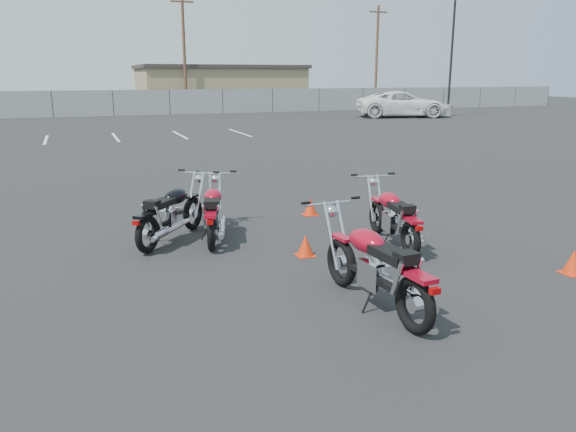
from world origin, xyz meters
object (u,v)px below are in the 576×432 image
object	(u,v)px
motorcycle_front_red	(214,212)
white_van	(403,97)
motorcycle_second_black	(171,213)
motorcycle_third_red	(376,267)
motorcycle_rear_red	(394,217)

from	to	relation	value
motorcycle_front_red	white_van	distance (m)	31.30
motorcycle_second_black	motorcycle_third_red	size ratio (longest dim) A/B	0.82
motorcycle_front_red	motorcycle_third_red	xyz separation A→B (m)	(1.14, -3.66, 0.05)
motorcycle_second_black	motorcycle_third_red	xyz separation A→B (m)	(1.85, -3.79, 0.03)
motorcycle_rear_red	motorcycle_front_red	bearing A→B (deg)	151.99
motorcycle_third_red	white_van	distance (m)	33.63
motorcycle_second_black	motorcycle_third_red	bearing A→B (deg)	-64.00
motorcycle_front_red	motorcycle_third_red	bearing A→B (deg)	-72.66
motorcycle_rear_red	white_van	size ratio (longest dim) A/B	0.30
motorcycle_second_black	white_van	size ratio (longest dim) A/B	0.27
motorcycle_third_red	motorcycle_rear_red	distance (m)	2.72
motorcycle_front_red	white_van	xyz separation A→B (m)	(19.25, 24.66, 0.91)
motorcycle_second_black	motorcycle_third_red	distance (m)	4.22
motorcycle_second_black	white_van	world-z (taller)	white_van
white_van	motorcycle_third_red	bearing A→B (deg)	164.80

